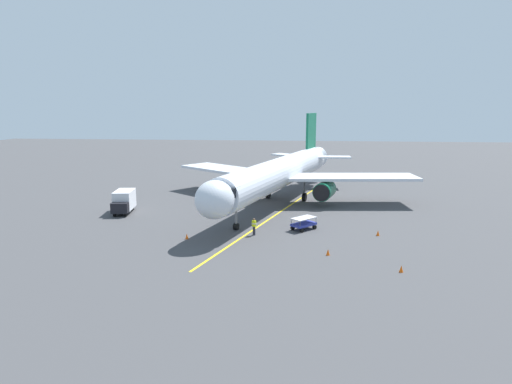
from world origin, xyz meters
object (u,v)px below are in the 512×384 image
(safety_cone_nose_right, at_px, (328,252))
(baggage_cart_portside, at_px, (304,223))
(airplane, at_px, (280,173))
(ground_crew_marshaller, at_px, (254,226))
(safety_cone_nose_left, at_px, (401,269))
(box_truck_near_nose, at_px, (124,201))
(safety_cone_wing_starboard, at_px, (187,236))
(safety_cone_wing_port, at_px, (378,233))

(safety_cone_nose_right, bearing_deg, baggage_cart_portside, -75.36)
(airplane, bearing_deg, safety_cone_nose_right, 104.39)
(ground_crew_marshaller, relative_size, safety_cone_nose_left, 3.11)
(ground_crew_marshaller, bearing_deg, safety_cone_nose_left, 144.44)
(box_truck_near_nose, distance_m, safety_cone_wing_starboard, 14.22)
(airplane, relative_size, box_truck_near_nose, 8.19)
(safety_cone_wing_port, bearing_deg, baggage_cart_portside, -11.58)
(ground_crew_marshaller, height_order, box_truck_near_nose, box_truck_near_nose)
(airplane, xyz_separation_m, safety_cone_wing_starboard, (8.02, 16.96, -3.73))
(airplane, relative_size, baggage_cart_portside, 13.87)
(ground_crew_marshaller, bearing_deg, safety_cone_nose_right, 142.26)
(baggage_cart_portside, height_order, safety_cone_nose_left, baggage_cart_portside)
(airplane, distance_m, safety_cone_wing_port, 17.78)
(safety_cone_nose_left, height_order, safety_cone_nose_right, same)
(safety_cone_nose_right, bearing_deg, airplane, -75.61)
(baggage_cart_portside, bearing_deg, safety_cone_wing_starboard, 22.16)
(safety_cone_nose_left, distance_m, safety_cone_nose_right, 6.39)
(airplane, distance_m, safety_cone_nose_left, 26.33)
(safety_cone_nose_left, relative_size, safety_cone_wing_port, 1.00)
(airplane, height_order, ground_crew_marshaller, airplane)
(airplane, relative_size, safety_cone_wing_port, 72.04)
(baggage_cart_portside, xyz_separation_m, safety_cone_wing_port, (-7.29, 1.49, -0.38))
(baggage_cart_portside, bearing_deg, ground_crew_marshaller, 27.79)
(airplane, height_order, safety_cone_nose_left, airplane)
(box_truck_near_nose, xyz_separation_m, safety_cone_nose_left, (-28.88, 16.65, -1.11))
(safety_cone_nose_right, bearing_deg, ground_crew_marshaller, -37.74)
(airplane, bearing_deg, baggage_cart_portside, 104.23)
(airplane, height_order, safety_cone_wing_starboard, airplane)
(airplane, bearing_deg, box_truck_near_nose, 21.41)
(ground_crew_marshaller, distance_m, baggage_cart_portside, 5.52)
(safety_cone_nose_right, xyz_separation_m, safety_cone_wing_port, (-5.21, -6.47, 0.00))
(safety_cone_nose_left, bearing_deg, airplane, -65.97)
(safety_cone_nose_right, bearing_deg, box_truck_near_nose, -29.35)
(baggage_cart_portside, bearing_deg, box_truck_near_nose, -13.77)
(box_truck_near_nose, bearing_deg, safety_cone_wing_starboard, 136.28)
(airplane, xyz_separation_m, ground_crew_marshaller, (1.73, 14.98, -3.12))
(airplane, distance_m, safety_cone_wing_starboard, 19.13)
(safety_cone_wing_starboard, bearing_deg, baggage_cart_portside, -157.84)
(ground_crew_marshaller, bearing_deg, box_truck_near_nose, -25.32)
(baggage_cart_portside, bearing_deg, safety_cone_nose_right, 104.64)
(baggage_cart_portside, relative_size, safety_cone_wing_starboard, 5.19)
(airplane, distance_m, ground_crew_marshaller, 15.40)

